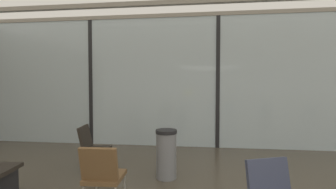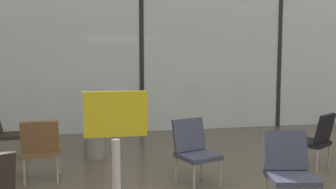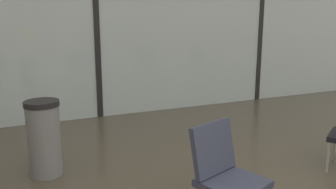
{
  "view_description": "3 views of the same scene",
  "coord_description": "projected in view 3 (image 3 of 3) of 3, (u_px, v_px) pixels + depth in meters",
  "views": [
    {
      "loc": [
        -0.61,
        -0.93,
        1.64
      ],
      "look_at": [
        -1.6,
        7.62,
        1.31
      ],
      "focal_mm": 24.34,
      "sensor_mm": 36.0,
      "label": 1
    },
    {
      "loc": [
        -1.08,
        -3.1,
        1.64
      ],
      "look_at": [
        1.2,
        7.91,
        0.6
      ],
      "focal_mm": 38.0,
      "sensor_mm": 36.0,
      "label": 2
    },
    {
      "loc": [
        -1.3,
        -0.85,
        1.72
      ],
      "look_at": [
        0.75,
        3.82,
        0.61
      ],
      "focal_mm": 36.72,
      "sensor_mm": 36.0,
      "label": 3
    }
  ],
  "objects": [
    {
      "name": "parked_airplane",
      "position": [
        49.0,
        12.0,
        10.96
      ],
      "size": [
        11.55,
        3.92,
        3.92
      ],
      "color": "#B2BCD6",
      "rests_on": "ground"
    },
    {
      "name": "lounge_chair_5",
      "position": [
        225.0,
        170.0,
        2.88
      ],
      "size": [
        0.63,
        0.66,
        0.87
      ],
      "rotation": [
        0.0,
        0.0,
        0.34
      ],
      "color": "#33384C",
      "rests_on": "ground"
    },
    {
      "name": "glass_curtain_wall",
      "position": [
        96.0,
        19.0,
        5.92
      ],
      "size": [
        14.0,
        0.08,
        3.46
      ],
      "primitive_type": "cube",
      "color": "silver",
      "rests_on": "ground"
    },
    {
      "name": "trash_bin",
      "position": [
        44.0,
        138.0,
        3.82
      ],
      "size": [
        0.38,
        0.38,
        0.86
      ],
      "color": "slate",
      "rests_on": "ground"
    },
    {
      "name": "window_mullion_2",
      "position": [
        260.0,
        20.0,
        7.3
      ],
      "size": [
        0.1,
        0.12,
        3.46
      ],
      "primitive_type": "cube",
      "color": "black",
      "rests_on": "ground"
    },
    {
      "name": "window_mullion_1",
      "position": [
        96.0,
        19.0,
        5.92
      ],
      "size": [
        0.1,
        0.12,
        3.46
      ],
      "primitive_type": "cube",
      "color": "black",
      "rests_on": "ground"
    }
  ]
}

